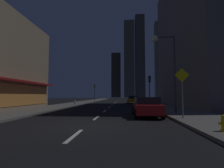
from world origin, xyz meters
TOP-DOWN VIEW (x-y plane):
  - ground_plane at (0.00, 32.00)m, footprint 78.00×136.00m
  - sidewalk_right at (7.00, 32.00)m, footprint 4.00×76.00m
  - sidewalk_left at (-7.00, 32.00)m, footprint 4.00×76.00m
  - lane_marking_center at (0.00, 16.20)m, footprint 0.16×38.60m
  - building_apartment_right at (14.50, 16.00)m, footprint 11.00×20.00m
  - skyscraper_distant_tall at (-4.41, 127.75)m, footprint 7.43×7.10m
  - skyscraper_distant_mid at (5.92, 118.61)m, footprint 7.76×6.37m
  - skyscraper_distant_short at (14.17, 119.99)m, footprint 6.92×8.80m
  - skyscraper_distant_slender at (36.48, 158.93)m, footprint 7.27×8.04m
  - car_parked_near at (3.60, 4.20)m, footprint 1.98×4.24m
  - car_parked_far at (3.60, 24.63)m, footprint 1.98×4.24m
  - fire_hydrant_yellow_near at (5.90, -1.47)m, footprint 0.42×0.30m
  - fire_hydrant_far_left at (-5.90, 18.11)m, footprint 0.42×0.30m
  - traffic_light_near_right at (5.50, 15.29)m, footprint 0.32×0.48m
  - traffic_light_far_left at (-5.50, 33.67)m, footprint 0.32×0.48m
  - street_lamp_right at (5.38, 5.85)m, footprint 1.96×0.56m
  - pedestrian_crossing_sign at (5.60, 2.37)m, footprint 0.91×0.08m

SIDE VIEW (x-z plane):
  - ground_plane at x=0.00m, z-range -0.10..0.00m
  - lane_marking_center at x=0.00m, z-range 0.00..0.01m
  - sidewalk_right at x=7.00m, z-range 0.00..0.15m
  - sidewalk_left at x=-7.00m, z-range 0.00..0.15m
  - fire_hydrant_yellow_near at x=5.90m, z-range 0.13..0.78m
  - fire_hydrant_far_left at x=-5.90m, z-range 0.13..0.78m
  - car_parked_near at x=3.60m, z-range 0.02..1.47m
  - car_parked_far at x=3.60m, z-range 0.02..1.47m
  - pedestrian_crossing_sign at x=5.60m, z-range 0.44..3.59m
  - traffic_light_near_right at x=5.50m, z-range 1.09..5.29m
  - traffic_light_far_left at x=-5.50m, z-range 1.09..5.29m
  - street_lamp_right at x=5.38m, z-range 1.78..8.36m
  - building_apartment_right at x=14.50m, z-range 0.00..20.69m
  - skyscraper_distant_tall at x=-4.41m, z-range 0.00..35.80m
  - skyscraper_distant_mid at x=5.92m, z-range 0.00..58.53m
  - skyscraper_distant_short at x=14.17m, z-range 0.00..62.83m
  - skyscraper_distant_slender at x=36.48m, z-range 0.00..74.78m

